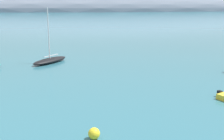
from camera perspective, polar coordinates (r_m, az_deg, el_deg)
name	(u,v)px	position (r m, az deg, el deg)	size (l,w,h in m)	color
distant_ridge	(116,9)	(213.62, 0.67, 11.17)	(350.32, 67.28, 34.58)	gray
sailboat_black_near_shore	(50,60)	(47.72, -11.45, 1.84)	(5.65, 6.43, 8.32)	black
mooring_buoy_yellow	(94,133)	(22.64, -3.35, -11.67)	(0.86, 0.86, 0.86)	yellow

